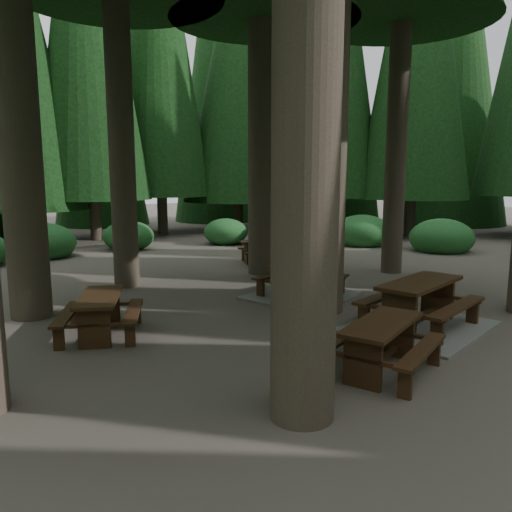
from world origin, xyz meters
TOP-DOWN VIEW (x-y plane):
  - ground at (0.00, 0.00)m, footprint 80.00×80.00m
  - picnic_table_a at (1.34, -1.77)m, footprint 2.98×2.60m
  - picnic_table_b at (-3.55, 1.42)m, footprint 2.02×2.15m
  - picnic_table_c at (1.28, 1.39)m, footprint 2.72×2.39m
  - picnic_table_d at (3.56, 5.48)m, footprint 2.13×1.98m
  - picnic_table_e at (-0.95, -2.69)m, footprint 2.08×1.86m
  - shrub_ring at (0.70, 0.75)m, footprint 23.86×24.64m

SIDE VIEW (x-z plane):
  - ground at x=0.00m, z-range 0.00..0.00m
  - picnic_table_c at x=1.28m, z-range -0.13..0.68m
  - picnic_table_a at x=1.34m, z-range -0.13..0.77m
  - shrub_ring at x=0.70m, z-range -0.35..1.15m
  - picnic_table_b at x=-3.55m, z-range 0.12..0.86m
  - picnic_table_d at x=3.56m, z-range 0.12..0.86m
  - picnic_table_e at x=-0.95m, z-range 0.12..0.87m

